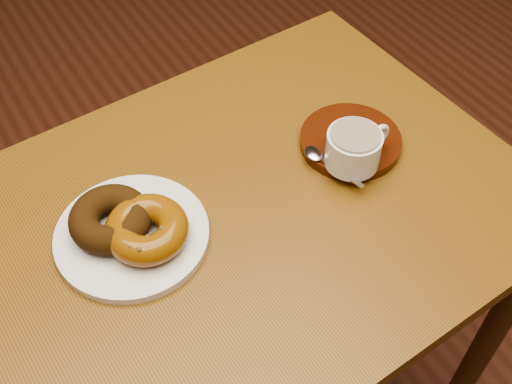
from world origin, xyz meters
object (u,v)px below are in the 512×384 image
cafe_table (245,256)px  saucer (350,141)px  donut_plate (132,235)px  coffee_cup (354,148)px

cafe_table → saucer: (0.20, 0.02, 0.13)m
donut_plate → cafe_table: bearing=-12.0°
cafe_table → coffee_cup: (0.17, -0.02, 0.16)m
donut_plate → saucer: size_ratio=1.35×
coffee_cup → saucer: bearing=53.0°
cafe_table → coffee_cup: 0.24m
cafe_table → coffee_cup: bearing=-9.9°
saucer → cafe_table: bearing=-174.5°
cafe_table → saucer: 0.24m
coffee_cup → cafe_table: bearing=171.6°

